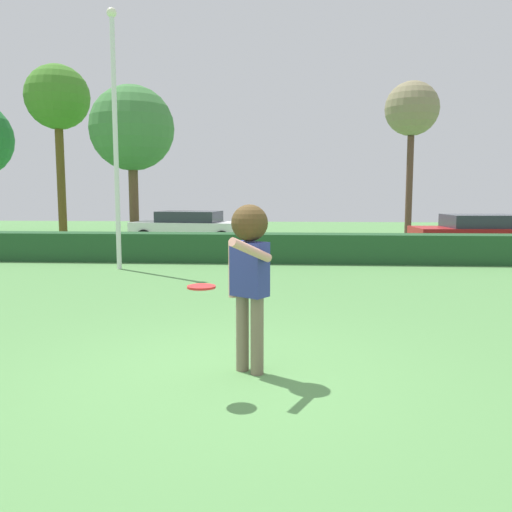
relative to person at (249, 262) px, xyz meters
name	(u,v)px	position (x,y,z in m)	size (l,w,h in m)	color
ground_plane	(228,375)	(-0.22, -0.11, -1.20)	(60.00, 60.00, 0.00)	#558B4B
person	(249,262)	(0.00, 0.00, 0.00)	(0.49, 0.84, 1.81)	#796855
frisbee	(201,287)	(-0.40, -0.65, -0.15)	(0.27, 0.27, 0.02)	red
lamppost	(115,129)	(-3.94, 7.58, 2.30)	(0.24, 0.24, 6.37)	silver
hedge_row	(268,248)	(-0.22, 9.20, -0.80)	(26.34, 0.90, 0.80)	#224E28
parked_car_white	(190,226)	(-3.38, 14.05, -0.51)	(4.38, 2.24, 1.25)	white
parked_car_red	(481,232)	(6.41, 11.56, -0.51)	(4.31, 2.04, 1.25)	#B21E1E
bare_elm_tree	(412,111)	(5.52, 18.07, 4.21)	(2.29, 2.29, 6.65)	brown
oak_tree	(132,129)	(-6.17, 16.37, 3.34)	(3.48, 3.48, 6.32)	brown
birch_tree	(58,100)	(-9.94, 17.86, 4.82)	(2.82, 2.82, 7.54)	brown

